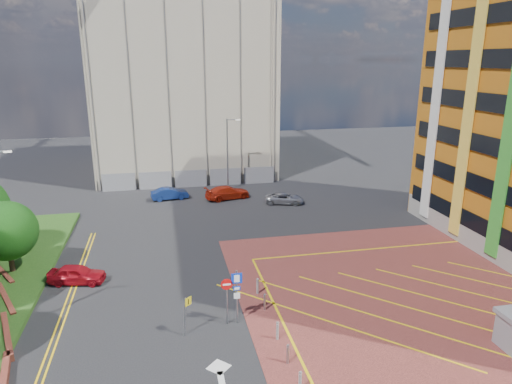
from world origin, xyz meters
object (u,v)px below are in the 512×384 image
object	(u,v)px
sign_cluster	(233,292)
car_silver_back	(284,198)
car_red_left	(77,274)
warning_sign	(186,311)
lamp_back	(228,152)
car_blue_back	(170,194)
car_red_back	(228,192)
tree_c	(6,231)

from	to	relation	value
sign_cluster	car_silver_back	xyz separation A→B (m)	(8.58, 20.75, -1.41)
car_red_left	warning_sign	bearing A→B (deg)	-126.63
lamp_back	car_silver_back	world-z (taller)	lamp_back
warning_sign	car_blue_back	bearing A→B (deg)	90.51
warning_sign	car_red_back	bearing A→B (deg)	76.61
lamp_back	car_red_left	xyz separation A→B (m)	(-13.08, -20.16, -3.74)
tree_c	lamp_back	xyz separation A→B (m)	(17.58, 18.00, 1.17)
car_red_back	car_silver_back	size ratio (longest dim) A/B	1.21
sign_cluster	warning_sign	size ratio (longest dim) A/B	1.43
warning_sign	car_silver_back	distance (m)	24.12
tree_c	car_red_left	bearing A→B (deg)	-25.62
tree_c	lamp_back	world-z (taller)	lamp_back
car_red_left	car_blue_back	world-z (taller)	car_blue_back
sign_cluster	car_blue_back	world-z (taller)	sign_cluster
warning_sign	car_red_back	distance (m)	24.86
sign_cluster	warning_sign	world-z (taller)	sign_cluster
tree_c	car_blue_back	distance (m)	19.22
tree_c	car_silver_back	size ratio (longest dim) A/B	1.26
car_blue_back	warning_sign	bearing A→B (deg)	172.03
car_blue_back	car_red_back	size ratio (longest dim) A/B	0.81
tree_c	car_silver_back	distance (m)	25.41
tree_c	sign_cluster	size ratio (longest dim) A/B	1.53
sign_cluster	warning_sign	bearing A→B (deg)	-167.08
car_blue_back	car_red_left	bearing A→B (deg)	151.49
car_red_back	sign_cluster	bearing A→B (deg)	158.53
car_silver_back	lamp_back	bearing A→B (deg)	54.08
tree_c	warning_sign	distance (m)	14.86
tree_c	sign_cluster	bearing A→B (deg)	-33.16
warning_sign	car_red_back	world-z (taller)	warning_sign
car_red_back	lamp_back	bearing A→B (deg)	-24.36
lamp_back	tree_c	bearing A→B (deg)	-134.32
tree_c	lamp_back	size ratio (longest dim) A/B	0.61
tree_c	car_red_back	size ratio (longest dim) A/B	1.03
lamp_back	warning_sign	bearing A→B (deg)	-103.03
sign_cluster	car_silver_back	size ratio (longest dim) A/B	0.82
sign_cluster	car_silver_back	distance (m)	22.50
car_blue_back	car_silver_back	size ratio (longest dim) A/B	0.98
tree_c	car_red_back	bearing A→B (deg)	40.68
sign_cluster	car_red_left	distance (m)	11.63
car_red_left	car_red_back	xyz separation A→B (m)	(12.44, 16.72, 0.07)
car_red_left	car_silver_back	xyz separation A→B (m)	(17.88, 13.89, -0.08)
tree_c	car_silver_back	xyz separation A→B (m)	(22.38, 11.74, -2.65)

